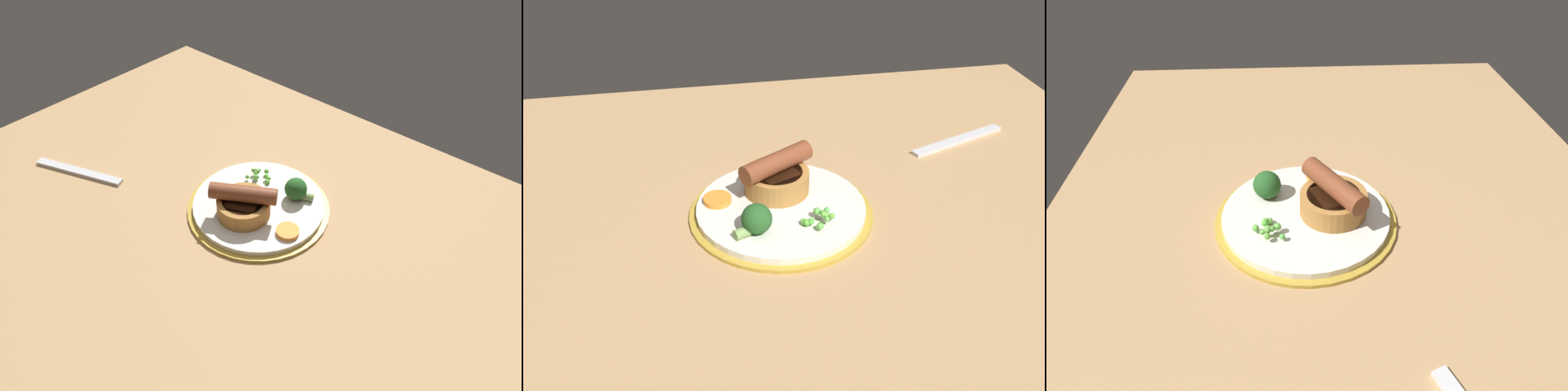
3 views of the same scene
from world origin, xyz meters
The scene contains 6 objects.
dining_table centered at (0.00, 0.00, 1.50)cm, with size 110.00×80.00×3.00cm, color tan.
dinner_plate centered at (1.41, 4.69, 3.57)cm, with size 23.89×23.89×1.40cm.
sausage_pudding centered at (1.34, 1.12, 6.66)cm, with size 10.53×8.68×5.70cm.
pea_pile centered at (-2.39, 9.50, 5.33)cm, with size 4.32×4.10×1.75cm.
broccoli_floret_near centered at (5.42, 9.76, 6.23)cm, with size 4.99×3.80×3.80cm.
carrot_slice_1 centered at (9.43, 2.38, 4.76)cm, with size 3.70×3.70×0.72cm, color orange.
Camera 3 is at (-45.73, 7.17, 42.87)cm, focal length 32.00 mm.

